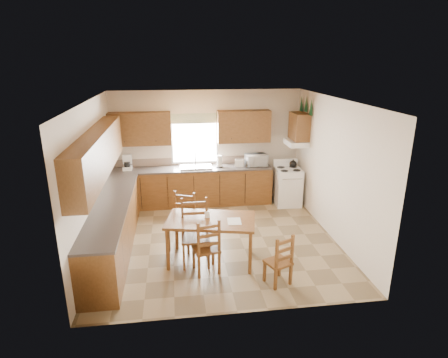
{
  "coord_description": "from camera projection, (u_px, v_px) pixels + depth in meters",
  "views": [
    {
      "loc": [
        -0.78,
        -6.58,
        3.42
      ],
      "look_at": [
        0.15,
        0.3,
        1.15
      ],
      "focal_mm": 30.0,
      "sensor_mm": 36.0,
      "label": 1
    }
  ],
  "objects": [
    {
      "name": "range_hood",
      "position": [
        296.0,
        143.0,
        8.7
      ],
      "size": [
        0.44,
        0.62,
        0.12
      ],
      "primitive_type": "cube",
      "color": "white",
      "rests_on": "wall_right"
    },
    {
      "name": "pine_decal_c",
      "position": [
        301.0,
        104.0,
        8.76
      ],
      "size": [
        0.22,
        0.22,
        0.36
      ],
      "primitive_type": "cone",
      "color": "#154020",
      "rests_on": "wall_right"
    },
    {
      "name": "counter_left",
      "position": [
        111.0,
        205.0,
        6.69
      ],
      "size": [
        0.63,
        3.6,
        0.04
      ],
      "primitive_type": "cube",
      "color": "#443C39",
      "rests_on": "lower_cab_left"
    },
    {
      "name": "chair_far_right",
      "position": [
        195.0,
        234.0,
        6.34
      ],
      "size": [
        0.48,
        0.46,
        1.13
      ],
      "primitive_type": "cube",
      "rotation": [
        0.0,
        0.0,
        -0.02
      ],
      "color": "brown",
      "rests_on": "floor"
    },
    {
      "name": "wall_back",
      "position": [
        207.0,
        147.0,
        9.06
      ],
      "size": [
        4.5,
        4.5,
        0.0
      ],
      "primitive_type": "plane",
      "color": "beige",
      "rests_on": "floor"
    },
    {
      "name": "upper_cab_back_right",
      "position": [
        244.0,
        126.0,
        8.86
      ],
      "size": [
        1.25,
        0.33,
        0.75
      ],
      "primitive_type": "cube",
      "color": "brown",
      "rests_on": "wall_back"
    },
    {
      "name": "coffeemaker",
      "position": [
        127.0,
        163.0,
        8.66
      ],
      "size": [
        0.28,
        0.3,
        0.34
      ],
      "primitive_type": "cube",
      "rotation": [
        0.0,
        0.0,
        0.42
      ],
      "color": "white",
      "rests_on": "counter_back"
    },
    {
      "name": "toaster",
      "position": [
        239.0,
        163.0,
        8.96
      ],
      "size": [
        0.23,
        0.17,
        0.17
      ],
      "primitive_type": "cube",
      "rotation": [
        0.0,
        0.0,
        -0.17
      ],
      "color": "white",
      "rests_on": "counter_back"
    },
    {
      "name": "backsplash",
      "position": [
        192.0,
        161.0,
        9.11
      ],
      "size": [
        3.75,
        0.01,
        0.18
      ],
      "primitive_type": "cube",
      "color": "#856D5D",
      "rests_on": "counter_back"
    },
    {
      "name": "lower_cab_left",
      "position": [
        114.0,
        228.0,
        6.83
      ],
      "size": [
        0.6,
        3.6,
        0.88
      ],
      "primitive_type": "cube",
      "color": "brown",
      "rests_on": "floor"
    },
    {
      "name": "ceiling",
      "position": [
        218.0,
        100.0,
        6.52
      ],
      "size": [
        4.5,
        4.5,
        0.0
      ],
      "primitive_type": "plane",
      "color": "brown",
      "rests_on": "floor"
    },
    {
      "name": "stove",
      "position": [
        288.0,
        187.0,
        9.0
      ],
      "size": [
        0.62,
        0.64,
        0.87
      ],
      "primitive_type": "cube",
      "rotation": [
        0.0,
        0.0,
        -0.05
      ],
      "color": "white",
      "rests_on": "floor"
    },
    {
      "name": "wall_left",
      "position": [
        93.0,
        179.0,
        6.65
      ],
      "size": [
        4.5,
        4.5,
        0.0
      ],
      "primitive_type": "plane",
      "color": "beige",
      "rests_on": "floor"
    },
    {
      "name": "paper_towel",
      "position": [
        219.0,
        161.0,
        8.87
      ],
      "size": [
        0.14,
        0.14,
        0.29
      ],
      "primitive_type": "cylinder",
      "rotation": [
        0.0,
        0.0,
        -0.16
      ],
      "color": "white",
      "rests_on": "counter_back"
    },
    {
      "name": "dining_table",
      "position": [
        211.0,
        240.0,
        6.48
      ],
      "size": [
        1.64,
        1.15,
        0.8
      ],
      "primitive_type": "cube",
      "rotation": [
        0.0,
        0.0,
        -0.22
      ],
      "color": "brown",
      "rests_on": "floor"
    },
    {
      "name": "upper_cab_left",
      "position": [
        98.0,
        153.0,
        6.37
      ],
      "size": [
        0.33,
        3.6,
        0.75
      ],
      "primitive_type": "cube",
      "color": "brown",
      "rests_on": "wall_left"
    },
    {
      "name": "wall_front",
      "position": [
        239.0,
        226.0,
        4.82
      ],
      "size": [
        4.5,
        4.5,
        0.0
      ],
      "primitive_type": "plane",
      "color": "beige",
      "rests_on": "floor"
    },
    {
      "name": "pine_decal_b",
      "position": [
        306.0,
        103.0,
        8.44
      ],
      "size": [
        0.22,
        0.22,
        0.36
      ],
      "primitive_type": "cone",
      "color": "#154020",
      "rests_on": "wall_right"
    },
    {
      "name": "chair_far_left",
      "position": [
        181.0,
        222.0,
        6.88
      ],
      "size": [
        0.57,
        0.56,
        1.05
      ],
      "primitive_type": "cube",
      "rotation": [
        0.0,
        0.0,
        -0.4
      ],
      "color": "brown",
      "rests_on": "floor"
    },
    {
      "name": "upper_cab_back_left",
      "position": [
        140.0,
        129.0,
        8.55
      ],
      "size": [
        1.41,
        0.33,
        0.75
      ],
      "primitive_type": "cube",
      "color": "brown",
      "rests_on": "wall_back"
    },
    {
      "name": "window_valance",
      "position": [
        194.0,
        118.0,
        8.75
      ],
      "size": [
        1.19,
        0.01,
        0.24
      ],
      "primitive_type": "cube",
      "color": "#5B7948",
      "rests_on": "wall_back"
    },
    {
      "name": "sink_basin",
      "position": [
        196.0,
        167.0,
        8.86
      ],
      "size": [
        0.75,
        0.45,
        0.04
      ],
      "primitive_type": "cube",
      "color": "silver",
      "rests_on": "counter_back"
    },
    {
      "name": "window_frame",
      "position": [
        195.0,
        139.0,
        8.93
      ],
      "size": [
        1.13,
        0.02,
        1.18
      ],
      "primitive_type": "cube",
      "color": "white",
      "rests_on": "wall_back"
    },
    {
      "name": "lower_cab_back",
      "position": [
        193.0,
        187.0,
        9.01
      ],
      "size": [
        3.75,
        0.6,
        0.88
      ],
      "primitive_type": "cube",
      "color": "brown",
      "rests_on": "floor"
    },
    {
      "name": "table_card",
      "position": [
        207.0,
        215.0,
        6.38
      ],
      "size": [
        0.09,
        0.02,
        0.11
      ],
      "primitive_type": "cube",
      "rotation": [
        0.0,
        0.0,
        0.02
      ],
      "color": "white",
      "rests_on": "dining_table"
    },
    {
      "name": "window_pane",
      "position": [
        195.0,
        139.0,
        8.93
      ],
      "size": [
        1.05,
        0.01,
        1.1
      ],
      "primitive_type": "cube",
      "color": "white",
      "rests_on": "wall_back"
    },
    {
      "name": "counter_back",
      "position": [
        193.0,
        169.0,
        8.87
      ],
      "size": [
        3.75,
        0.63,
        0.04
      ],
      "primitive_type": "cube",
      "color": "#443C39",
      "rests_on": "lower_cab_back"
    },
    {
      "name": "pine_decal_a",
      "position": [
        311.0,
        107.0,
        8.15
      ],
      "size": [
        0.22,
        0.22,
        0.36
      ],
      "primitive_type": "cone",
      "color": "#154020",
      "rests_on": "wall_right"
    },
    {
      "name": "chair_near_left",
      "position": [
        206.0,
        245.0,
        6.13
      ],
      "size": [
        0.48,
        0.46,
        0.96
      ],
      "primitive_type": "cube",
      "rotation": [
        0.0,
        0.0,
        3.36
      ],
      "color": "brown",
      "rests_on": "floor"
    },
    {
      "name": "upper_cab_stove",
      "position": [
        299.0,
        126.0,
        8.59
      ],
      "size": [
        0.33,
        0.62,
        0.62
      ],
      "primitive_type": "cube",
      "color": "brown",
      "rests_on": "wall_right"
    },
    {
      "name": "wall_right",
      "position": [
        334.0,
        169.0,
        7.23
      ],
      "size": [
        4.5,
        4.5,
        0.0
      ],
      "primitive_type": "plane",
      "color": "beige",
      "rests_on": "floor"
    },
    {
      "name": "floor",
      "position": [
        219.0,
        239.0,
        7.36
      ],
      "size": [
        4.5,
        4.5,
        0.0
      ],
      "primitive_type": "plane",
      "color": "olive",
      "rests_on": "ground"
    },
    {
      "name": "table_paper",
      "position": [
        234.0,
        221.0,
        6.27
      ],
      "size": [
        0.25,
        0.32,
        0.0
      ],
      "primitive_type": "cube",
      "rotation": [
        0.0,
        0.0,
        -0.08
      ],
      "color": "white",
      "rests_on": "dining_table"
    },
    {
      "name": "microwave",
      "position": [
        256.0,
        160.0,
        9.0
      ],
      "size": [
        0.5,
        0.38,
        0.28
      ],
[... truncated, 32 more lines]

